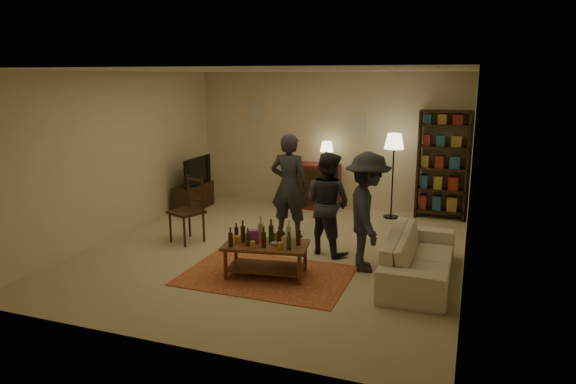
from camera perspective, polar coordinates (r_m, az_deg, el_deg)
The scene contains 13 objects.
floor at distance 7.94m, azimuth -1.51°, elevation -6.48°, with size 6.00×6.00×0.00m, color #C6B793.
room_shell at distance 10.55m, azimuth 1.06°, elevation 8.40°, with size 6.00×6.00×6.00m.
rug at distance 6.98m, azimuth -2.42°, elevation -9.23°, with size 2.20×1.50×0.01m, color maroon.
coffee_table at distance 6.84m, azimuth -2.54°, elevation -6.15°, with size 1.18×0.77×0.79m.
dining_chair at distance 8.36m, azimuth -10.88°, elevation -1.65°, with size 0.61×0.61×1.07m.
tv_stand at distance 10.44m, azimuth -10.47°, elevation 0.20°, with size 0.40×1.00×1.06m.
dresser at distance 10.35m, azimuth 2.95°, elevation 0.81°, with size 1.00×0.50×1.36m.
bookshelf at distance 9.90m, azimuth 16.75°, elevation 3.02°, with size 0.90×0.34×2.02m.
floor_lamp at distance 9.64m, azimuth 11.70°, elevation 4.92°, with size 0.36×0.36×1.59m.
sofa at distance 7.00m, azimuth 14.39°, elevation -6.97°, with size 2.08×0.81×0.61m, color beige.
person_left at distance 8.37m, azimuth 0.14°, elevation 0.68°, with size 0.63×0.41×1.73m, color #25252C.
person_right at distance 7.64m, azimuth 4.42°, elevation -1.26°, with size 0.75×0.58×1.54m, color #2A2A32.
person_by_sofa at distance 7.03m, azimuth 8.79°, elevation -2.22°, with size 1.06×0.61×1.63m, color #27272E.
Camera 1 is at (2.74, -6.98, 2.62)m, focal length 32.00 mm.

